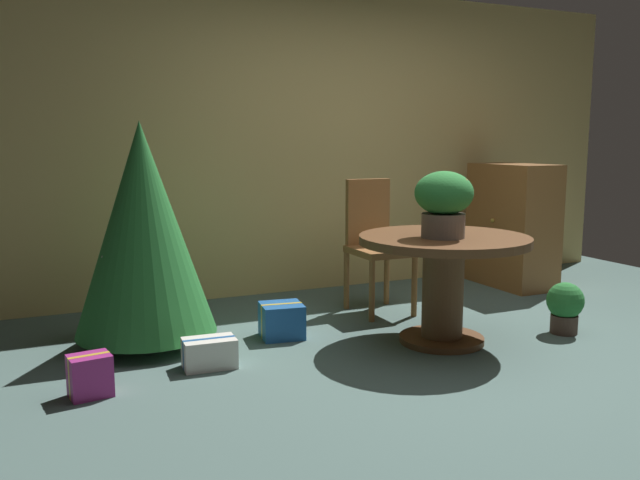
# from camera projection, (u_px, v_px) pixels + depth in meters

# --- Properties ---
(ground_plane) EXTENTS (6.60, 6.60, 0.00)m
(ground_plane) POSITION_uv_depth(u_px,v_px,m) (484.00, 357.00, 4.03)
(ground_plane) COLOR #4C6660
(back_wall_panel) EXTENTS (6.00, 0.10, 2.60)m
(back_wall_panel) POSITION_uv_depth(u_px,v_px,m) (331.00, 142.00, 5.82)
(back_wall_panel) COLOR tan
(back_wall_panel) RESTS_ON ground_plane
(round_dining_table) EXTENTS (1.10, 1.10, 0.71)m
(round_dining_table) POSITION_uv_depth(u_px,v_px,m) (443.00, 268.00, 4.27)
(round_dining_table) COLOR brown
(round_dining_table) RESTS_ON ground_plane
(flower_vase) EXTENTS (0.37, 0.37, 0.42)m
(flower_vase) POSITION_uv_depth(u_px,v_px,m) (444.00, 200.00, 4.12)
(flower_vase) COLOR #665B51
(flower_vase) RESTS_ON round_dining_table
(wooden_chair_far) EXTENTS (0.41, 0.46, 1.02)m
(wooden_chair_far) POSITION_uv_depth(u_px,v_px,m) (375.00, 239.00, 5.08)
(wooden_chair_far) COLOR brown
(wooden_chair_far) RESTS_ON ground_plane
(holiday_tree) EXTENTS (0.90, 0.90, 1.44)m
(holiday_tree) POSITION_uv_depth(u_px,v_px,m) (143.00, 229.00, 4.18)
(holiday_tree) COLOR brown
(holiday_tree) RESTS_ON ground_plane
(gift_box_blue) EXTENTS (0.31, 0.30, 0.23)m
(gift_box_blue) POSITION_uv_depth(u_px,v_px,m) (282.00, 321.00, 4.43)
(gift_box_blue) COLOR #1E569E
(gift_box_blue) RESTS_ON ground_plane
(gift_box_purple) EXTENTS (0.23, 0.19, 0.22)m
(gift_box_purple) POSITION_uv_depth(u_px,v_px,m) (90.00, 376.00, 3.41)
(gift_box_purple) COLOR #9E287A
(gift_box_purple) RESTS_ON ground_plane
(gift_box_cream) EXTENTS (0.31, 0.21, 0.18)m
(gift_box_cream) POSITION_uv_depth(u_px,v_px,m) (209.00, 353.00, 3.84)
(gift_box_cream) COLOR silver
(gift_box_cream) RESTS_ON ground_plane
(wooden_cabinet) EXTENTS (0.46, 0.81, 1.11)m
(wooden_cabinet) POSITION_uv_depth(u_px,v_px,m) (512.00, 225.00, 5.96)
(wooden_cabinet) COLOR brown
(wooden_cabinet) RESTS_ON ground_plane
(potted_plant) EXTENTS (0.25, 0.25, 0.36)m
(potted_plant) POSITION_uv_depth(u_px,v_px,m) (565.00, 306.00, 4.51)
(potted_plant) COLOR #4C382D
(potted_plant) RESTS_ON ground_plane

